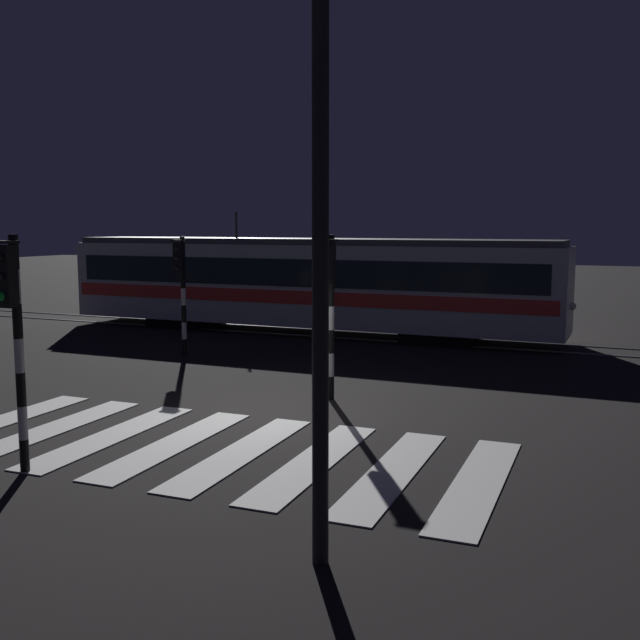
{
  "coord_description": "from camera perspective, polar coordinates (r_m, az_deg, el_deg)",
  "views": [
    {
      "loc": [
        6.47,
        -12.63,
        3.7
      ],
      "look_at": [
        -0.63,
        3.77,
        1.4
      ],
      "focal_mm": 41.51,
      "sensor_mm": 36.0,
      "label": 1
    }
  ],
  "objects": [
    {
      "name": "ground_plane",
      "position": [
        14.66,
        -3.63,
        -7.29
      ],
      "size": [
        120.0,
        120.0,
        0.0
      ],
      "primitive_type": "plane",
      "color": "black"
    },
    {
      "name": "rail_near",
      "position": [
        23.51,
        7.15,
        -1.74
      ],
      "size": [
        80.0,
        0.12,
        0.03
      ],
      "primitive_type": "cube",
      "color": "#59595E",
      "rests_on": "ground"
    },
    {
      "name": "rail_far",
      "position": [
        24.88,
        8.08,
        -1.26
      ],
      "size": [
        80.0,
        0.12,
        0.03
      ],
      "primitive_type": "cube",
      "color": "#59595E",
      "rests_on": "ground"
    },
    {
      "name": "crosswalk_zebra",
      "position": [
        12.63,
        -8.7,
        -9.73
      ],
      "size": [
        9.8,
        4.53,
        0.02
      ],
      "color": "silver",
      "rests_on": "ground"
    },
    {
      "name": "traffic_light_corner_far_left",
      "position": [
        21.08,
        -10.65,
        3.22
      ],
      "size": [
        0.36,
        0.42,
        3.39
      ],
      "color": "black",
      "rests_on": "ground"
    },
    {
      "name": "traffic_light_median_centre",
      "position": [
        15.44,
        0.73,
        2.17
      ],
      "size": [
        0.36,
        0.42,
        3.5
      ],
      "color": "black",
      "rests_on": "ground"
    },
    {
      "name": "traffic_light_kerb_mid_left",
      "position": [
        11.65,
        -22.61,
        0.14
      ],
      "size": [
        0.36,
        0.42,
        3.57
      ],
      "color": "black",
      "rests_on": "ground"
    },
    {
      "name": "street_lamp_near_kerb",
      "position": [
        7.53,
        -0.76,
        12.39
      ],
      "size": [
        0.44,
        1.21,
        6.83
      ],
      "color": "black",
      "rests_on": "ground"
    },
    {
      "name": "tram",
      "position": [
        25.41,
        -1.26,
        2.93
      ],
      "size": [
        17.64,
        2.58,
        4.15
      ],
      "color": "silver",
      "rests_on": "ground"
    }
  ]
}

